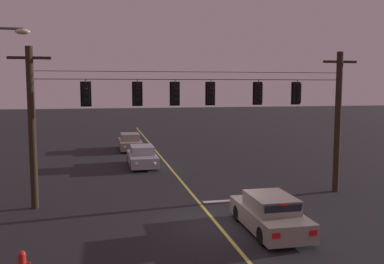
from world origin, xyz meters
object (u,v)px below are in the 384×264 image
traffic_light_right_inner (211,94)px  car_waiting_near_lane (270,214)px  traffic_light_centre (175,94)px  traffic_light_far_right (297,93)px  traffic_light_leftmost (86,94)px  car_oncoming_lead (142,157)px  traffic_light_left_inner (138,94)px  car_oncoming_trailing (130,142)px  traffic_light_rightmost (259,93)px  fire_hydrant (22,264)px

traffic_light_right_inner → car_waiting_near_lane: (1.02, -4.94, -4.41)m
traffic_light_centre → traffic_light_far_right: same height
traffic_light_right_inner → traffic_light_leftmost: bearing=180.0°
traffic_light_far_right → car_oncoming_lead: traffic_light_far_right is taller
car_waiting_near_lane → traffic_light_left_inner: bearing=132.1°
traffic_light_far_right → car_oncoming_trailing: bearing=113.2°
traffic_light_right_inner → traffic_light_far_right: bearing=0.0°
traffic_light_centre → traffic_light_rightmost: (4.08, 0.00, 0.00)m
traffic_light_right_inner → traffic_light_far_right: size_ratio=1.00×
fire_hydrant → traffic_light_centre: bearing=52.5°
car_oncoming_lead → traffic_light_leftmost: bearing=-110.0°
traffic_light_left_inner → traffic_light_centre: bearing=0.0°
car_waiting_near_lane → car_oncoming_trailing: size_ratio=0.98×
traffic_light_right_inner → traffic_light_rightmost: size_ratio=1.00×
traffic_light_centre → traffic_light_right_inner: (1.71, 0.00, 0.00)m
traffic_light_centre → traffic_light_right_inner: size_ratio=1.00×
traffic_light_leftmost → traffic_light_centre: bearing=0.0°
traffic_light_right_inner → car_oncoming_trailing: (-2.77, 16.69, -4.41)m
car_waiting_near_lane → fire_hydrant: (-8.34, -2.37, -0.21)m
fire_hydrant → traffic_light_far_right: bearing=32.0°
traffic_light_far_right → traffic_light_left_inner: bearing=180.0°
traffic_light_left_inner → traffic_light_right_inner: size_ratio=1.00×
traffic_light_left_inner → car_oncoming_trailing: traffic_light_left_inner is taller
traffic_light_leftmost → traffic_light_far_right: 10.11m
traffic_light_far_right → traffic_light_leftmost: bearing=180.0°
traffic_light_rightmost → traffic_light_far_right: (2.01, 0.00, 0.00)m
traffic_light_far_right → car_waiting_near_lane: (-3.36, -4.94, -4.41)m
traffic_light_right_inner → car_waiting_near_lane: bearing=-78.4°
traffic_light_right_inner → traffic_light_rightmost: bearing=0.0°
traffic_light_left_inner → traffic_light_centre: 1.74m
traffic_light_left_inner → car_waiting_near_lane: 7.99m
traffic_light_rightmost → traffic_light_centre: bearing=180.0°
car_waiting_near_lane → car_oncoming_trailing: 21.96m
traffic_light_left_inner → traffic_light_rightmost: size_ratio=1.00×
traffic_light_left_inner → car_oncoming_lead: bearing=83.7°
traffic_light_centre → fire_hydrant: (-5.62, -7.31, -4.62)m
car_oncoming_lead → traffic_light_centre: bearing=-85.3°
traffic_light_centre → traffic_light_rightmost: bearing=0.0°
traffic_light_right_inner → fire_hydrant: (-7.33, -7.31, -4.62)m
car_waiting_near_lane → car_oncoming_trailing: (-3.79, 21.63, -0.00)m
car_oncoming_lead → fire_hydrant: 17.05m
traffic_light_centre → traffic_light_rightmost: same height
fire_hydrant → traffic_light_rightmost: bearing=37.0°
traffic_light_rightmost → car_oncoming_lead: 11.15m
traffic_light_leftmost → traffic_light_centre: same height
traffic_light_leftmost → car_waiting_near_lane: size_ratio=0.28×
car_oncoming_lead → car_oncoming_trailing: bearing=92.4°
traffic_light_left_inner → traffic_light_rightmost: bearing=0.0°
traffic_light_centre → traffic_light_far_right: size_ratio=1.00×
traffic_light_centre → traffic_light_far_right: (6.08, 0.00, 0.00)m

